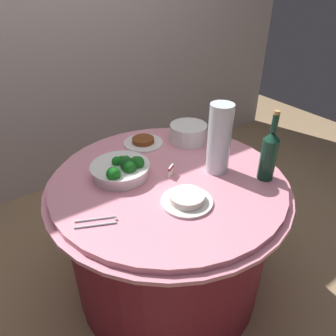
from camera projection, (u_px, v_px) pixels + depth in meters
The scene contains 11 objects.
ground_plane at pixel (168, 280), 1.89m from camera, with size 6.00×6.00×0.00m, color #9E7F5B.
back_wall at pixel (55, 17), 2.19m from camera, with size 4.40×0.10×2.60m, color beige.
buffet_table at pixel (168, 233), 1.69m from camera, with size 1.16×1.16×0.74m.
broccoli_bowl at pixel (122, 169), 1.48m from camera, with size 0.28×0.28×0.12m.
plate_stack at pixel (188, 133), 1.79m from camera, with size 0.21×0.21×0.10m.
wine_bottle at pixel (269, 154), 1.43m from camera, with size 0.07×0.07×0.34m.
decorative_fruit_vase at pixel (219, 143), 1.47m from camera, with size 0.11×0.11×0.34m.
serving_tongs at pixel (98, 222), 1.23m from camera, with size 0.16×0.10×0.01m.
food_plate_rice at pixel (187, 199), 1.32m from camera, with size 0.22×0.22×0.04m.
food_plate_stir_fry at pixel (143, 142), 1.78m from camera, with size 0.22×0.22×0.04m.
label_placard_front at pixel (170, 170), 1.49m from camera, with size 0.05×0.03×0.05m.
Camera 1 is at (-0.70, -1.03, 1.57)m, focal length 33.77 mm.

